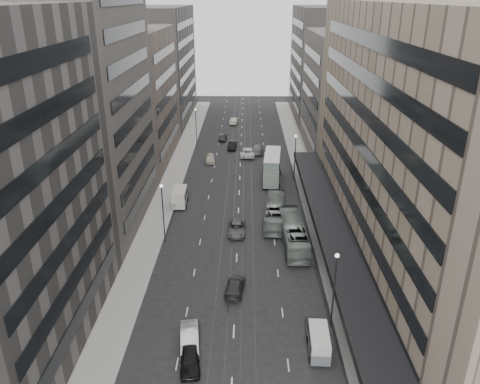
# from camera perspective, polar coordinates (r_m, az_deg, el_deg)

# --- Properties ---
(ground) EXTENTS (220.00, 220.00, 0.00)m
(ground) POSITION_cam_1_polar(r_m,az_deg,el_deg) (52.86, -0.59, -12.47)
(ground) COLOR black
(ground) RESTS_ON ground
(sidewalk_right) EXTENTS (4.00, 125.00, 0.15)m
(sidewalk_right) POSITION_cam_1_polar(r_m,az_deg,el_deg) (86.85, 7.94, 2.12)
(sidewalk_right) COLOR gray
(sidewalk_right) RESTS_ON ground
(sidewalk_left) EXTENTS (4.00, 125.00, 0.15)m
(sidewalk_left) POSITION_cam_1_polar(r_m,az_deg,el_deg) (87.16, -7.93, 2.19)
(sidewalk_left) COLOR gray
(sidewalk_left) RESTS_ON ground
(department_store) EXTENTS (19.20, 60.00, 30.00)m
(department_store) POSITION_cam_1_polar(r_m,az_deg,el_deg) (57.16, 21.69, 5.37)
(department_store) COLOR gray
(department_store) RESTS_ON ground
(building_right_mid) EXTENTS (15.00, 28.00, 24.00)m
(building_right_mid) POSITION_cam_1_polar(r_m,az_deg,el_deg) (98.99, 12.91, 11.53)
(building_right_mid) COLOR #4A4640
(building_right_mid) RESTS_ON ground
(building_right_far) EXTENTS (15.00, 32.00, 28.00)m
(building_right_far) POSITION_cam_1_polar(r_m,az_deg,el_deg) (127.80, 10.31, 15.11)
(building_right_far) COLOR #635E59
(building_right_far) RESTS_ON ground
(building_left_b) EXTENTS (15.00, 26.00, 34.00)m
(building_left_b) POSITION_cam_1_polar(r_m,az_deg,el_deg) (67.45, -19.13, 10.04)
(building_left_b) COLOR #4A4640
(building_left_b) RESTS_ON ground
(building_left_c) EXTENTS (15.00, 28.00, 25.00)m
(building_left_c) POSITION_cam_1_polar(r_m,az_deg,el_deg) (93.66, -13.47, 11.17)
(building_left_c) COLOR #706257
(building_left_c) RESTS_ON ground
(building_left_d) EXTENTS (15.00, 38.00, 28.00)m
(building_left_d) POSITION_cam_1_polar(r_m,az_deg,el_deg) (125.25, -9.97, 14.98)
(building_left_d) COLOR #635E59
(building_left_d) RESTS_ON ground
(lamp_right_near) EXTENTS (0.44, 0.44, 8.32)m
(lamp_right_near) POSITION_cam_1_polar(r_m,az_deg,el_deg) (46.57, 11.47, -10.67)
(lamp_right_near) COLOR #262628
(lamp_right_near) RESTS_ON ground
(lamp_right_far) EXTENTS (0.44, 0.44, 8.32)m
(lamp_right_far) POSITION_cam_1_polar(r_m,az_deg,el_deg) (82.55, 6.74, 4.84)
(lamp_right_far) COLOR #262628
(lamp_right_far) RESTS_ON ground
(lamp_left_near) EXTENTS (0.44, 0.44, 8.32)m
(lamp_left_near) POSITION_cam_1_polar(r_m,az_deg,el_deg) (61.61, -9.41, -1.76)
(lamp_left_near) COLOR #262628
(lamp_left_near) RESTS_ON ground
(lamp_left_far) EXTENTS (0.44, 0.44, 8.32)m
(lamp_left_far) POSITION_cam_1_polar(r_m,az_deg,el_deg) (101.88, -5.40, 8.39)
(lamp_left_far) COLOR #262628
(lamp_left_far) RESTS_ON ground
(bus_near) EXTENTS (3.24, 12.28, 3.40)m
(bus_near) POSITION_cam_1_polar(r_m,az_deg,el_deg) (61.99, 6.51, -5.04)
(bus_near) COLOR gray
(bus_near) RESTS_ON ground
(bus_far) EXTENTS (3.84, 11.72, 3.21)m
(bus_far) POSITION_cam_1_polar(r_m,az_deg,el_deg) (67.87, 4.30, -2.45)
(bus_far) COLOR slate
(bus_far) RESTS_ON ground
(double_decker) EXTENTS (3.62, 9.68, 5.18)m
(double_decker) POSITION_cam_1_polar(r_m,az_deg,el_deg) (82.17, 3.94, 3.09)
(double_decker) COLOR slate
(double_decker) RESTS_ON ground
(vw_microbus) EXTENTS (2.08, 4.25, 2.25)m
(vw_microbus) POSITION_cam_1_polar(r_m,az_deg,el_deg) (45.59, 9.61, -17.56)
(vw_microbus) COLOR slate
(vw_microbus) RESTS_ON ground
(panel_van) EXTENTS (2.30, 4.53, 2.83)m
(panel_van) POSITION_cam_1_polar(r_m,az_deg,el_deg) (73.43, -7.36, -0.58)
(panel_van) COLOR beige
(panel_van) RESTS_ON ground
(sedan_0) EXTENTS (2.31, 4.62, 1.51)m
(sedan_0) POSITION_cam_1_polar(r_m,az_deg,el_deg) (44.32, -6.14, -19.60)
(sedan_0) COLOR black
(sedan_0) RESTS_ON ground
(sedan_1) EXTENTS (2.28, 4.99, 1.59)m
(sedan_1) POSITION_cam_1_polar(r_m,az_deg,el_deg) (46.33, -6.16, -17.31)
(sedan_1) COLOR silver
(sedan_1) RESTS_ON ground
(sedan_2) EXTENTS (2.44, 5.22, 1.45)m
(sedan_2) POSITION_cam_1_polar(r_m,az_deg,el_deg) (64.99, -0.40, -4.46)
(sedan_2) COLOR #505153
(sedan_2) RESTS_ON ground
(sedan_3) EXTENTS (2.58, 5.03, 1.40)m
(sedan_3) POSITION_cam_1_polar(r_m,az_deg,el_deg) (53.03, -0.60, -11.42)
(sedan_3) COLOR #272629
(sedan_3) RESTS_ON ground
(sedan_4) EXTENTS (2.35, 4.90, 1.61)m
(sedan_4) POSITION_cam_1_polar(r_m,az_deg,el_deg) (92.69, -3.68, 4.13)
(sedan_4) COLOR #B4AD95
(sedan_4) RESTS_ON ground
(sedan_5) EXTENTS (2.11, 4.88, 1.56)m
(sedan_5) POSITION_cam_1_polar(r_m,az_deg,el_deg) (100.79, -0.90, 5.71)
(sedan_5) COLOR black
(sedan_5) RESTS_ON ground
(sedan_6) EXTENTS (3.42, 6.34, 1.69)m
(sedan_6) POSITION_cam_1_polar(r_m,az_deg,el_deg) (96.13, 1.05, 4.89)
(sedan_6) COLOR silver
(sedan_6) RESTS_ON ground
(sedan_7) EXTENTS (2.55, 5.97, 1.72)m
(sedan_7) POSITION_cam_1_polar(r_m,az_deg,el_deg) (98.24, 2.14, 5.28)
(sedan_7) COLOR slate
(sedan_7) RESTS_ON ground
(sedan_8) EXTENTS (1.99, 4.33, 1.44)m
(sedan_8) POSITION_cam_1_polar(r_m,az_deg,el_deg) (106.76, -2.13, 6.66)
(sedan_8) COLOR #2A2A2D
(sedan_8) RESTS_ON ground
(sedan_9) EXTENTS (2.39, 5.13, 1.63)m
(sedan_9) POSITION_cam_1_polar(r_m,az_deg,el_deg) (121.12, -0.69, 8.69)
(sedan_9) COLOR #ABA38D
(sedan_9) RESTS_ON ground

